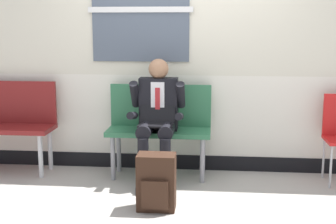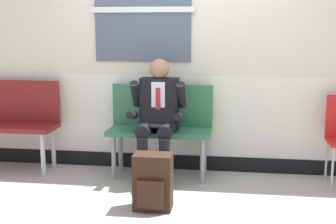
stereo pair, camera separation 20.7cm
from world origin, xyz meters
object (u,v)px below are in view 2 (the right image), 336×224
object	(u,v)px
bench_with_person	(161,123)
backpack	(153,182)
person_seated	(158,116)
bench_empty	(2,117)

from	to	relation	value
bench_with_person	backpack	world-z (taller)	bench_with_person
bench_with_person	person_seated	xyz separation A→B (m)	(0.00, -0.20, 0.11)
bench_with_person	backpack	size ratio (longest dim) A/B	2.18
bench_with_person	person_seated	distance (m)	0.23
bench_empty	backpack	size ratio (longest dim) A/B	2.54
person_seated	backpack	xyz separation A→B (m)	(0.08, -0.78, -0.44)
bench_with_person	backpack	distance (m)	1.04
bench_with_person	bench_empty	bearing A→B (deg)	179.91
person_seated	bench_with_person	bearing A→B (deg)	90.00
bench_with_person	bench_empty	size ratio (longest dim) A/B	0.86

